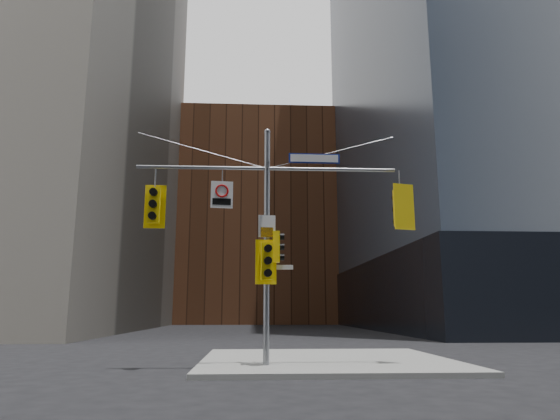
{
  "coord_description": "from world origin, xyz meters",
  "views": [
    {
      "loc": [
        -0.37,
        -12.88,
        1.69
      ],
      "look_at": [
        0.4,
        2.0,
        4.69
      ],
      "focal_mm": 32.0,
      "sensor_mm": 36.0,
      "label": 1
    }
  ],
  "objects": [
    {
      "name": "traffic_light_pole_front",
      "position": [
        -0.0,
        1.73,
        3.1
      ],
      "size": [
        0.63,
        0.54,
        1.32
      ],
      "rotation": [
        0.0,
        0.0,
        0.13
      ],
      "color": "yellow",
      "rests_on": "ground"
    },
    {
      "name": "regulatory_sign_pole",
      "position": [
        0.0,
        1.88,
        4.15
      ],
      "size": [
        0.51,
        0.09,
        0.67
      ],
      "rotation": [
        0.0,
        0.0,
        0.12
      ],
      "color": "silver",
      "rests_on": "ground"
    },
    {
      "name": "ground",
      "position": [
        0.0,
        0.0,
        0.0
      ],
      "size": [
        160.0,
        160.0,
        0.0
      ],
      "primitive_type": "plane",
      "color": "black",
      "rests_on": "ground"
    },
    {
      "name": "street_blade_ew",
      "position": [
        0.45,
        2.0,
        2.95
      ],
      "size": [
        0.69,
        0.07,
        0.14
      ],
      "rotation": [
        0.0,
        0.0,
        -0.06
      ],
      "color": "silver",
      "rests_on": "ground"
    },
    {
      "name": "street_blade_ns",
      "position": [
        0.0,
        2.45,
        2.96
      ],
      "size": [
        0.05,
        0.69,
        0.14
      ],
      "rotation": [
        0.0,
        0.0,
        0.03
      ],
      "color": "#145926",
      "rests_on": "ground"
    },
    {
      "name": "brick_midrise",
      "position": [
        0.0,
        58.0,
        14.0
      ],
      "size": [
        26.0,
        20.0,
        28.0
      ],
      "primitive_type": "cube",
      "color": "brown",
      "rests_on": "ground"
    },
    {
      "name": "sidewalk_corner",
      "position": [
        2.0,
        4.0,
        0.07
      ],
      "size": [
        8.0,
        8.0,
        0.15
      ],
      "primitive_type": "cube",
      "color": "gray",
      "rests_on": "ground"
    },
    {
      "name": "traffic_light_east_arm",
      "position": [
        4.14,
        1.99,
        4.8
      ],
      "size": [
        0.67,
        0.63,
        1.42
      ],
      "rotation": [
        0.0,
        0.0,
        3.4
      ],
      "color": "yellow",
      "rests_on": "ground"
    },
    {
      "name": "traffic_light_west_arm",
      "position": [
        -3.41,
        2.01,
        4.8
      ],
      "size": [
        0.64,
        0.5,
        1.34
      ],
      "rotation": [
        0.0,
        0.0,
        0.02
      ],
      "color": "yellow",
      "rests_on": "ground"
    },
    {
      "name": "regulatory_sign_arm",
      "position": [
        -1.38,
        1.97,
        5.18
      ],
      "size": [
        0.67,
        0.13,
        0.84
      ],
      "rotation": [
        0.0,
        0.0,
        0.12
      ],
      "color": "silver",
      "rests_on": "ground"
    },
    {
      "name": "traffic_light_pole_side",
      "position": [
        0.32,
        2.0,
        3.56
      ],
      "size": [
        0.35,
        0.3,
        0.93
      ],
      "rotation": [
        0.0,
        0.0,
        1.57
      ],
      "color": "yellow",
      "rests_on": "ground"
    },
    {
      "name": "signal_assembly",
      "position": [
        0.0,
        1.99,
        4.42
      ],
      "size": [
        8.0,
        0.8,
        7.3
      ],
      "color": "gray",
      "rests_on": "ground"
    },
    {
      "name": "street_sign_blade",
      "position": [
        1.47,
        2.0,
        6.35
      ],
      "size": [
        1.6,
        0.07,
        0.31
      ],
      "rotation": [
        0.0,
        0.0,
        0.02
      ],
      "color": "navy",
      "rests_on": "ground"
    }
  ]
}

